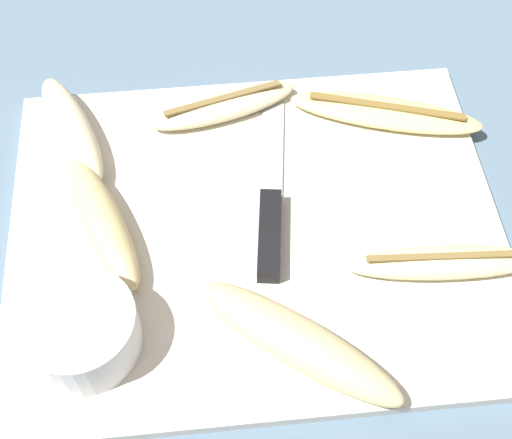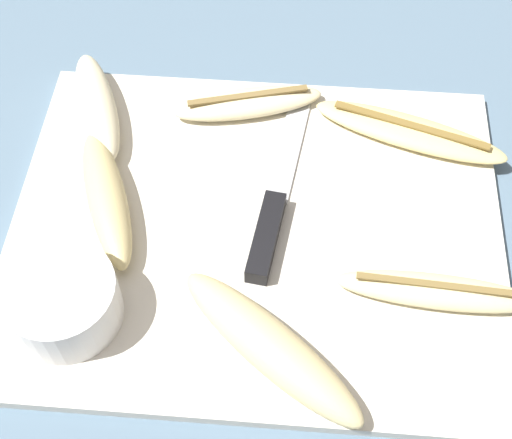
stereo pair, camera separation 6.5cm
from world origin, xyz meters
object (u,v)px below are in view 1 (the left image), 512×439
Objects in this scene: banana_cream_curved at (223,106)px; prep_bowl at (81,331)px; banana_soft_right at (445,262)px; banana_mellow_near at (298,342)px; banana_bright_far at (71,129)px; banana_golden_short at (386,113)px; knife at (270,213)px; banana_spotted_left at (102,220)px.

prep_bowl is (-0.13, -0.25, 0.01)m from banana_cream_curved.
banana_mellow_near reaches higher than banana_soft_right.
banana_bright_far reaches higher than banana_soft_right.
banana_golden_short is at bearing 63.36° from banana_mellow_near.
banana_golden_short is at bearing -8.60° from banana_cream_curved.
knife is 2.43× the size of prep_bowl.
knife is 0.15m from banana_spotted_left.
banana_mellow_near is 1.85× the size of prep_bowl.
prep_bowl is at bearing 172.22° from banana_mellow_near.
banana_spotted_left is 0.31m from banana_soft_right.
knife is 0.20m from prep_bowl.
prep_bowl is (-0.31, -0.04, 0.01)m from banana_soft_right.
banana_cream_curved is 1.68× the size of prep_bowl.
prep_bowl is (-0.17, 0.02, 0.01)m from banana_mellow_near.
banana_golden_short reaches higher than knife.
banana_bright_far reaches higher than knife.
banana_bright_far is at bearing 150.95° from banana_soft_right.
knife is 1.44× the size of banana_cream_curved.
banana_golden_short is 0.28m from banana_mellow_near.
prep_bowl reaches higher than banana_bright_far.
banana_bright_far reaches higher than banana_golden_short.
banana_soft_right is at bearing -29.05° from banana_bright_far.
prep_bowl is (-0.17, -0.11, 0.02)m from knife.
banana_golden_short is at bearing 48.21° from knife.
banana_cream_curved is at bearing 171.40° from banana_golden_short.
banana_soft_right reaches higher than banana_golden_short.
banana_cream_curved is (-0.03, 0.14, 0.00)m from knife.
banana_mellow_near is 0.18m from prep_bowl.
banana_golden_short is (0.13, 0.11, 0.00)m from knife.
banana_cream_curved is at bearing 98.63° from banana_mellow_near.
banana_bright_far is (-0.33, 0.19, 0.01)m from banana_soft_right.
banana_soft_right is 1.11× the size of banana_cream_curved.
banana_mellow_near is (0.16, -0.14, 0.00)m from banana_spotted_left.
knife is at bearing 93.22° from banana_mellow_near.
banana_soft_right is 0.27m from banana_cream_curved.
banana_golden_short is 0.18m from banana_soft_right.
banana_cream_curved is at bearing 131.21° from banana_soft_right.
banana_soft_right is (0.15, -0.07, 0.00)m from knife.
prep_bowl is (0.02, -0.23, 0.01)m from banana_bright_far.
banana_cream_curved is 0.91× the size of banana_mellow_near.
prep_bowl is at bearing -85.05° from banana_bright_far.
banana_soft_right is at bearing 7.53° from prep_bowl.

